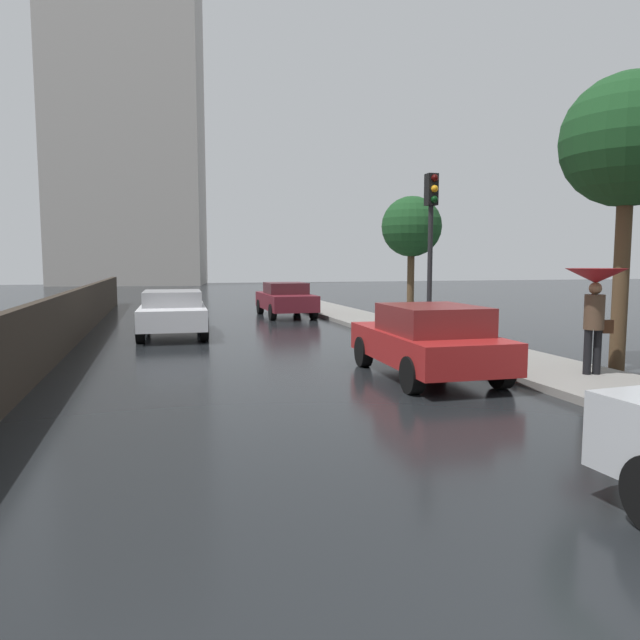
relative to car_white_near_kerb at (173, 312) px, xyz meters
The scene contains 8 objects.
car_white_near_kerb is the anchor object (origin of this frame).
car_maroon_far_ahead 6.73m from the car_white_near_kerb, 48.22° to the left, with size 1.82×4.17×1.36m.
car_red_behind_camera 8.85m from the car_white_near_kerb, 59.79° to the right, with size 1.95×3.93×1.37m.
pedestrian_with_umbrella_near 11.40m from the car_white_near_kerb, 51.08° to the right, with size 1.04×1.04×1.91m.
traffic_light 7.91m from the car_white_near_kerb, 37.85° to the right, with size 0.26×0.39×4.13m.
street_tree_near 9.14m from the car_white_near_kerb, 13.15° to the left, with size 2.18×2.18×4.54m.
street_tree_far 12.23m from the car_white_near_kerb, 43.96° to the right, with size 2.53×2.53×5.75m.
distant_tower 45.34m from the car_white_near_kerb, 93.84° to the left, with size 15.04×11.13×33.81m.
Camera 1 is at (-2.07, -1.57, 2.15)m, focal length 32.21 mm.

